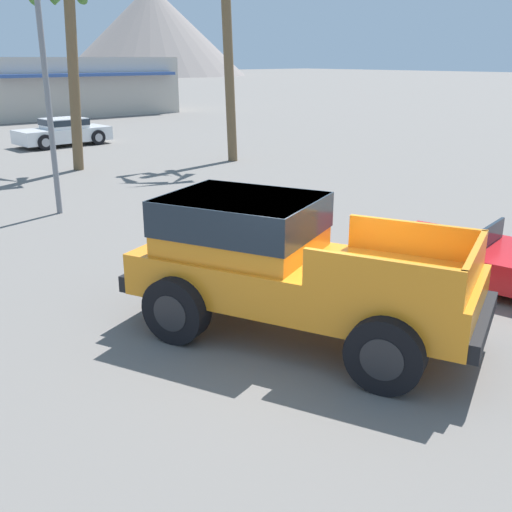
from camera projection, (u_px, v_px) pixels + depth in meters
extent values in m
plane|color=slate|center=(281.00, 328.00, 8.89)|extent=(320.00, 320.00, 0.00)
cube|color=orange|center=(302.00, 280.00, 8.44)|extent=(3.60, 5.14, 0.61)
cube|color=orange|center=(242.00, 224.00, 8.63)|extent=(2.42, 2.61, 0.80)
cube|color=#1E2833|center=(242.00, 214.00, 8.58)|extent=(2.47, 2.67, 0.51)
cube|color=orange|center=(380.00, 279.00, 6.94)|extent=(0.82, 1.79, 0.48)
cube|color=orange|center=(415.00, 239.00, 8.46)|extent=(0.82, 1.79, 0.48)
cube|color=orange|center=(474.00, 267.00, 7.31)|extent=(1.69, 0.78, 0.48)
cube|color=black|center=(160.00, 266.00, 9.54)|extent=(1.76, 0.87, 0.24)
cube|color=black|center=(483.00, 324.00, 7.46)|extent=(1.76, 0.87, 0.24)
cylinder|color=black|center=(176.00, 309.00, 8.36)|extent=(0.68, 1.01, 0.96)
cylinder|color=#232326|center=(176.00, 309.00, 8.36)|extent=(0.53, 0.62, 0.53)
cylinder|color=black|center=(242.00, 268.00, 10.01)|extent=(0.68, 1.01, 0.96)
cylinder|color=#232326|center=(242.00, 268.00, 10.01)|extent=(0.53, 0.62, 0.53)
cylinder|color=black|center=(385.00, 354.00, 7.10)|extent=(0.68, 1.01, 0.96)
cylinder|color=#232326|center=(385.00, 354.00, 7.10)|extent=(0.53, 0.62, 0.53)
cylinder|color=black|center=(420.00, 298.00, 8.75)|extent=(0.68, 1.01, 0.96)
cylinder|color=#232326|center=(420.00, 298.00, 8.75)|extent=(0.53, 0.62, 0.53)
cube|color=#1E2833|center=(488.00, 236.00, 10.44)|extent=(1.53, 0.36, 0.37)
cylinder|color=black|center=(417.00, 267.00, 10.47)|extent=(0.34, 0.70, 0.67)
cylinder|color=#9E9EA3|center=(417.00, 267.00, 10.47)|extent=(0.30, 0.41, 0.37)
cylinder|color=black|center=(455.00, 244.00, 11.76)|extent=(0.34, 0.70, 0.67)
cylinder|color=#9E9EA3|center=(455.00, 244.00, 11.76)|extent=(0.30, 0.41, 0.37)
cube|color=white|center=(63.00, 135.00, 27.22)|extent=(4.18, 1.97, 0.60)
cube|color=white|center=(64.00, 123.00, 27.13)|extent=(1.79, 1.65, 0.44)
cube|color=#1E2833|center=(64.00, 122.00, 27.11)|extent=(1.83, 1.68, 0.26)
cylinder|color=black|center=(45.00, 142.00, 25.86)|extent=(0.69, 0.25, 0.68)
cylinder|color=#9E9EA3|center=(45.00, 142.00, 25.86)|extent=(0.38, 0.25, 0.37)
cylinder|color=black|center=(28.00, 139.00, 27.04)|extent=(0.69, 0.25, 0.68)
cylinder|color=#9E9EA3|center=(28.00, 139.00, 27.04)|extent=(0.38, 0.25, 0.37)
cylinder|color=black|center=(98.00, 137.00, 27.50)|extent=(0.69, 0.25, 0.68)
cylinder|color=#9E9EA3|center=(98.00, 137.00, 27.50)|extent=(0.38, 0.25, 0.37)
cylinder|color=black|center=(80.00, 134.00, 28.69)|extent=(0.69, 0.25, 0.68)
cylinder|color=#9E9EA3|center=(80.00, 134.00, 28.69)|extent=(0.38, 0.25, 0.37)
cylinder|color=slate|center=(43.00, 54.00, 14.26)|extent=(0.14, 0.14, 7.83)
cylinder|color=brown|center=(228.00, 50.00, 22.20)|extent=(0.36, 0.78, 8.19)
cylinder|color=brown|center=(74.00, 76.00, 20.27)|extent=(0.36, 0.92, 6.46)
cube|color=#BCB2A3|center=(69.00, 86.00, 41.88)|extent=(13.42, 7.33, 3.86)
cube|color=#335193|center=(94.00, 75.00, 38.71)|extent=(12.08, 0.70, 0.20)
cone|color=gray|center=(152.00, 31.00, 133.59)|extent=(41.26, 41.26, 19.12)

